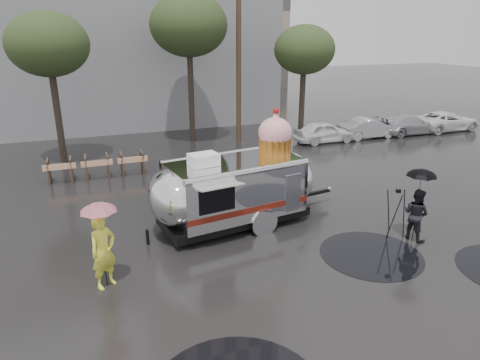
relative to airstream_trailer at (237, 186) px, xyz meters
name	(u,v)px	position (x,y,z in m)	size (l,w,h in m)	color
ground	(327,265)	(1.43, -3.39, -1.34)	(120.00, 120.00, 0.00)	black
puddles	(387,301)	(1.91, -5.32, -1.34)	(11.66, 6.62, 0.01)	black
grey_building	(101,24)	(-2.57, 20.61, 5.16)	(22.00, 12.00, 13.00)	slate
utility_pole	(239,59)	(3.93, 10.61, 3.28)	(1.60, 0.28, 9.00)	#473323
tree_left	(48,45)	(-5.57, 9.61, 4.14)	(3.64, 3.64, 6.95)	#382D26
tree_mid	(189,26)	(1.43, 11.61, 5.00)	(4.20, 4.20, 8.03)	#382D26
tree_right	(304,50)	(7.43, 9.61, 3.71)	(3.36, 3.36, 6.42)	#382D26
barricade_row	(97,166)	(-4.12, 6.57, -0.82)	(4.30, 0.80, 1.00)	#473323
parked_cars	(393,124)	(13.21, 8.61, -0.63)	(13.20, 1.90, 1.50)	silver
airstream_trailer	(237,186)	(0.00, 0.00, 0.00)	(7.06, 3.36, 3.83)	silver
person_left	(103,252)	(-4.33, -2.33, -0.38)	(0.69, 0.46, 1.93)	#EFEE43
umbrella_pink	(99,216)	(-4.33, -2.33, 0.57)	(1.07, 1.07, 2.28)	pink
person_right	(416,214)	(4.77, -2.90, -0.53)	(0.78, 0.43, 1.63)	black
umbrella_black	(421,180)	(4.77, -2.90, 0.57)	(1.09, 1.09, 2.29)	black
tripod	(396,208)	(4.32, -2.54, -0.40)	(0.63, 0.62, 1.57)	black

